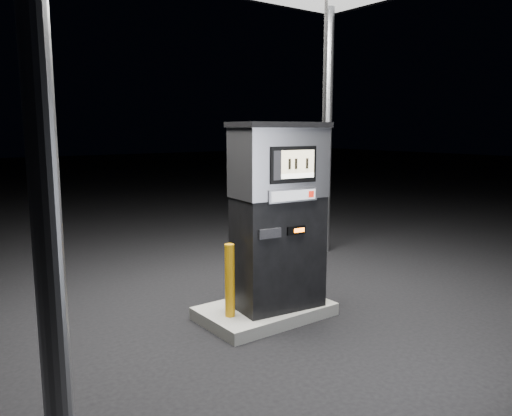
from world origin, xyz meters
TOP-DOWN VIEW (x-y plane):
  - ground at (0.00, 0.00)m, footprint 80.00×80.00m
  - pump_island at (0.00, 0.00)m, footprint 1.60×1.00m
  - fuel_dispenser at (0.12, -0.10)m, footprint 1.28×0.80m
  - bollard_left at (-0.55, -0.04)m, footprint 0.13×0.13m
  - bollard_right at (0.74, -0.16)m, footprint 0.15×0.15m

SIDE VIEW (x-z plane):
  - ground at x=0.00m, z-range 0.00..0.00m
  - pump_island at x=0.00m, z-range 0.00..0.15m
  - bollard_right at x=0.74m, z-range 0.15..1.00m
  - bollard_left at x=-0.55m, z-range 0.15..1.02m
  - fuel_dispenser at x=0.12m, z-range -1.04..3.66m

